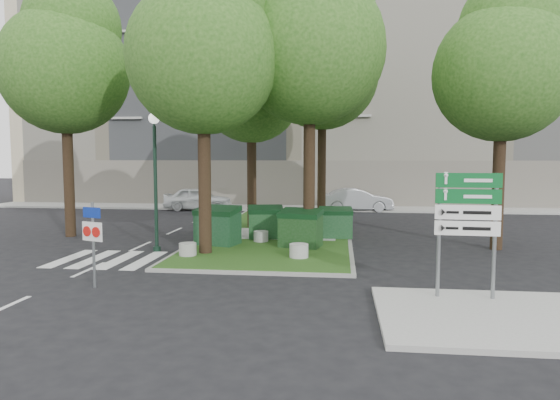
# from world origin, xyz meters

# --- Properties ---
(ground) EXTENTS (120.00, 120.00, 0.00)m
(ground) POSITION_xyz_m (0.00, 0.00, 0.00)
(ground) COLOR black
(ground) RESTS_ON ground
(median_island) EXTENTS (6.00, 16.00, 0.12)m
(median_island) POSITION_xyz_m (0.50, 8.00, 0.06)
(median_island) COLOR #1D4914
(median_island) RESTS_ON ground
(median_kerb) EXTENTS (6.30, 16.30, 0.10)m
(median_kerb) POSITION_xyz_m (0.50, 8.00, 0.05)
(median_kerb) COLOR gray
(median_kerb) RESTS_ON ground
(sidewalk_corner) EXTENTS (5.00, 4.00, 0.12)m
(sidewalk_corner) POSITION_xyz_m (6.50, -3.50, 0.06)
(sidewalk_corner) COLOR #999993
(sidewalk_corner) RESTS_ON ground
(building_sidewalk) EXTENTS (42.00, 3.00, 0.12)m
(building_sidewalk) POSITION_xyz_m (0.00, 18.50, 0.06)
(building_sidewalk) COLOR #999993
(building_sidewalk) RESTS_ON ground
(zebra_crossing) EXTENTS (5.00, 3.00, 0.01)m
(zebra_crossing) POSITION_xyz_m (-3.75, 1.50, 0.01)
(zebra_crossing) COLOR silver
(zebra_crossing) RESTS_ON ground
(apartment_building) EXTENTS (41.00, 12.00, 16.00)m
(apartment_building) POSITION_xyz_m (0.00, 26.00, 8.00)
(apartment_building) COLOR #BDB38E
(apartment_building) RESTS_ON ground
(tree_median_near_left) EXTENTS (5.20, 5.20, 10.53)m
(tree_median_near_left) POSITION_xyz_m (-1.41, 2.56, 7.32)
(tree_median_near_left) COLOR black
(tree_median_near_left) RESTS_ON ground
(tree_median_near_right) EXTENTS (5.60, 5.60, 11.46)m
(tree_median_near_right) POSITION_xyz_m (2.09, 4.56, 7.99)
(tree_median_near_right) COLOR black
(tree_median_near_right) RESTS_ON ground
(tree_median_mid) EXTENTS (4.80, 4.80, 9.99)m
(tree_median_mid) POSITION_xyz_m (-0.91, 9.06, 6.98)
(tree_median_mid) COLOR black
(tree_median_mid) RESTS_ON ground
(tree_median_far) EXTENTS (5.80, 5.80, 11.93)m
(tree_median_far) POSITION_xyz_m (2.29, 12.06, 8.32)
(tree_median_far) COLOR black
(tree_median_far) RESTS_ON ground
(tree_street_left) EXTENTS (5.40, 5.40, 11.00)m
(tree_street_left) POSITION_xyz_m (-8.41, 6.06, 7.65)
(tree_street_left) COLOR black
(tree_street_left) RESTS_ON ground
(tree_street_right) EXTENTS (5.00, 5.00, 10.06)m
(tree_street_right) POSITION_xyz_m (9.09, 5.06, 6.98)
(tree_street_right) COLOR black
(tree_street_right) RESTS_ON ground
(dumpster_a) EXTENTS (1.81, 1.46, 1.48)m
(dumpster_a) POSITION_xyz_m (-1.48, 4.20, 0.83)
(dumpster_a) COLOR #0E3419
(dumpster_a) RESTS_ON median_island
(dumpster_b) EXTENTS (1.60, 1.26, 1.34)m
(dumpster_b) POSITION_xyz_m (0.12, 5.93, 0.76)
(dumpster_b) COLOR #123F19
(dumpster_b) RESTS_ON median_island
(dumpster_c) EXTENTS (1.72, 1.37, 1.42)m
(dumpster_c) POSITION_xyz_m (1.72, 4.07, 0.80)
(dumpster_c) COLOR black
(dumpster_c) RESTS_ON median_island
(dumpster_d) EXTENTS (1.43, 1.05, 1.26)m
(dumpster_d) POSITION_xyz_m (3.00, 6.36, 0.73)
(dumpster_d) COLOR #123B1A
(dumpster_d) RESTS_ON median_island
(bollard_left) EXTENTS (0.59, 0.59, 0.42)m
(bollard_left) POSITION_xyz_m (-1.97, 1.94, 0.33)
(bollard_left) COLOR #969691
(bollard_left) RESTS_ON median_island
(bollard_right) EXTENTS (0.63, 0.63, 0.45)m
(bollard_right) POSITION_xyz_m (1.82, 2.06, 0.35)
(bollard_right) COLOR #A7A6A1
(bollard_right) RESTS_ON median_island
(bollard_mid) EXTENTS (0.58, 0.58, 0.42)m
(bollard_mid) POSITION_xyz_m (0.07, 5.00, 0.33)
(bollard_mid) COLOR #9B9C97
(bollard_mid) RESTS_ON median_island
(litter_bin) EXTENTS (0.42, 0.42, 0.73)m
(litter_bin) POSITION_xyz_m (3.20, 7.91, 0.49)
(litter_bin) COLOR yellow
(litter_bin) RESTS_ON median_island
(street_lamp) EXTENTS (0.40, 0.40, 5.05)m
(street_lamp) POSITION_xyz_m (-3.50, 3.10, 3.17)
(street_lamp) COLOR black
(street_lamp) RESTS_ON ground
(traffic_sign_pole) EXTENTS (0.66, 0.27, 2.29)m
(traffic_sign_pole) POSITION_xyz_m (-3.29, -2.00, 1.47)
(traffic_sign_pole) COLOR slate
(traffic_sign_pole) RESTS_ON ground
(directional_sign) EXTENTS (1.49, 0.17, 2.97)m
(directional_sign) POSITION_xyz_m (6.14, -2.20, 2.09)
(directional_sign) COLOR slate
(directional_sign) RESTS_ON sidewalk_corner
(car_white) EXTENTS (4.52, 2.18, 1.49)m
(car_white) POSITION_xyz_m (-6.00, 17.09, 0.74)
(car_white) COLOR white
(car_white) RESTS_ON ground
(car_silver) EXTENTS (4.62, 2.13, 1.47)m
(car_silver) POSITION_xyz_m (4.22, 17.45, 0.73)
(car_silver) COLOR #A9ACB1
(car_silver) RESTS_ON ground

